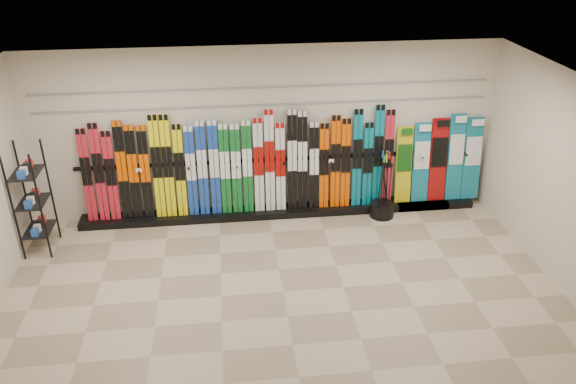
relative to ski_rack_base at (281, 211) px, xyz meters
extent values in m
plane|color=gray|center=(-0.22, -2.28, -0.06)|extent=(8.00, 8.00, 0.00)
plane|color=beige|center=(-0.22, 0.22, 1.44)|extent=(8.00, 0.00, 8.00)
plane|color=beige|center=(3.78, -2.28, 1.44)|extent=(0.00, 5.00, 5.00)
plane|color=silver|center=(-0.22, -2.28, 2.94)|extent=(8.00, 8.00, 0.00)
cube|color=black|center=(0.00, 0.00, 0.00)|extent=(8.00, 0.40, 0.12)
cube|color=red|center=(-3.28, 0.03, 0.88)|extent=(0.17, 0.17, 1.63)
cube|color=red|center=(-3.08, 0.03, 0.92)|extent=(0.17, 0.18, 1.72)
cube|color=red|center=(-2.89, 0.03, 0.85)|extent=(0.17, 0.17, 1.58)
cube|color=black|center=(-2.69, 0.03, 0.93)|extent=(0.17, 0.18, 1.74)
cube|color=black|center=(-2.51, 0.03, 0.89)|extent=(0.17, 0.18, 1.66)
cube|color=black|center=(-2.31, 0.03, 0.88)|extent=(0.17, 0.18, 1.65)
cube|color=yellow|center=(-2.11, 0.04, 0.97)|extent=(0.17, 0.19, 1.82)
cube|color=yellow|center=(-1.93, 0.04, 0.97)|extent=(0.17, 0.19, 1.81)
cube|color=yellow|center=(-1.74, 0.03, 0.88)|extent=(0.17, 0.18, 1.64)
cube|color=#163D96|center=(-1.55, 0.03, 0.86)|extent=(0.17, 0.17, 1.61)
cube|color=#163D96|center=(-1.35, 0.03, 0.90)|extent=(0.17, 0.18, 1.69)
cube|color=#163D96|center=(-1.15, 0.03, 0.90)|extent=(0.17, 0.18, 1.69)
cube|color=#106424|center=(-0.97, 0.03, 0.87)|extent=(0.17, 0.17, 1.62)
cube|color=#106424|center=(-0.78, 0.03, 0.86)|extent=(0.17, 0.17, 1.61)
cube|color=#106424|center=(-0.58, 0.03, 0.89)|extent=(0.17, 0.18, 1.66)
cube|color=silver|center=(-0.39, 0.03, 0.91)|extent=(0.17, 0.18, 1.70)
cube|color=silver|center=(-0.20, 0.04, 0.97)|extent=(0.17, 0.19, 1.83)
cube|color=silver|center=(-0.01, 0.03, 0.86)|extent=(0.17, 0.17, 1.60)
cube|color=black|center=(0.20, 0.04, 0.97)|extent=(0.17, 0.19, 1.82)
cube|color=black|center=(0.38, 0.04, 0.95)|extent=(0.17, 0.19, 1.78)
cube|color=black|center=(0.58, 0.03, 0.85)|extent=(0.17, 0.17, 1.59)
cube|color=#E24B00|center=(0.76, 0.03, 0.83)|extent=(0.17, 0.17, 1.55)
cube|color=#E24B00|center=(0.96, 0.03, 0.90)|extent=(0.17, 0.18, 1.68)
cube|color=#E24B00|center=(1.15, 0.03, 0.87)|extent=(0.17, 0.17, 1.62)
cube|color=#05677C|center=(1.35, 0.04, 0.95)|extent=(0.17, 0.19, 1.77)
cube|color=#05677C|center=(1.55, 0.02, 0.83)|extent=(0.17, 0.16, 1.53)
cube|color=#05677C|center=(1.73, 0.04, 0.98)|extent=(0.17, 0.19, 1.84)
cube|color=red|center=(1.92, 0.03, 0.93)|extent=(0.17, 0.18, 1.74)
cube|color=gold|center=(2.23, 0.07, 0.76)|extent=(0.29, 0.22, 1.41)
cube|color=#14728C|center=(2.54, 0.07, 0.79)|extent=(0.30, 0.23, 1.46)
cube|color=#990C0C|center=(2.87, 0.08, 0.82)|extent=(0.31, 0.24, 1.53)
cube|color=#14728C|center=(3.19, 0.08, 0.85)|extent=(0.29, 0.24, 1.59)
cube|color=#14728C|center=(3.51, 0.08, 0.82)|extent=(0.33, 0.23, 1.52)
cube|color=black|center=(-3.97, -0.66, 0.83)|extent=(0.40, 0.60, 1.77)
cylinder|color=black|center=(1.78, -0.28, 0.07)|extent=(0.43, 0.43, 0.25)
cylinder|color=black|center=(1.86, -0.37, 0.55)|extent=(0.02, 0.03, 1.18)
cylinder|color=black|center=(1.77, -0.33, 0.55)|extent=(0.07, 0.05, 1.18)
cylinder|color=black|center=(1.76, -0.12, 0.55)|extent=(0.10, 0.08, 1.18)
cylinder|color=black|center=(1.79, -0.26, 0.55)|extent=(0.10, 0.02, 1.18)
cylinder|color=black|center=(1.86, -0.20, 0.55)|extent=(0.09, 0.05, 1.18)
cylinder|color=black|center=(1.84, -0.14, 0.55)|extent=(0.16, 0.08, 1.17)
cylinder|color=black|center=(1.86, -0.17, 0.55)|extent=(0.03, 0.11, 1.18)
cylinder|color=black|center=(1.73, -0.33, 0.55)|extent=(0.09, 0.05, 1.18)
cube|color=gray|center=(-0.22, 0.20, 1.94)|extent=(7.60, 0.02, 0.03)
cube|color=gray|center=(-0.22, 0.20, 2.24)|extent=(7.60, 0.02, 0.03)
camera|label=1|loc=(-0.93, -8.80, 4.92)|focal=35.00mm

